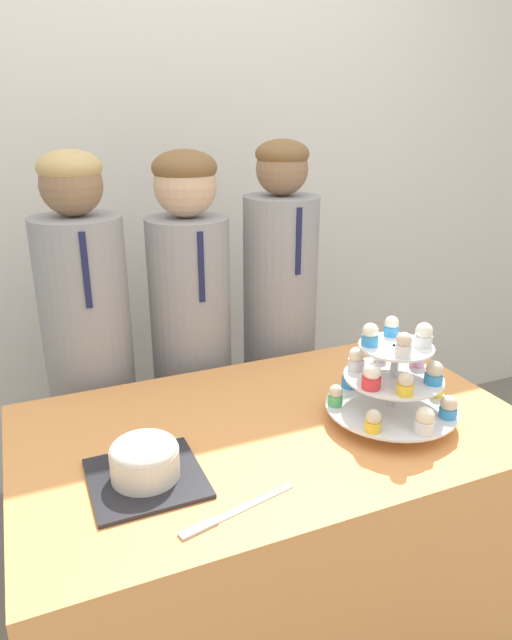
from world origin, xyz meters
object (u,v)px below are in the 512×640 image
object	(u,v)px
student_0	(93,386)
student_2	(279,351)
cake_knife	(220,519)
cupcake_stand	(394,379)
student_1	(193,366)
round_cake	(145,461)

from	to	relation	value
student_0	student_2	bearing A→B (deg)	-0.00
cake_knife	student_2	bearing A→B (deg)	44.66
cupcake_stand	student_0	xyz separation A→B (m)	(-0.67, 0.68, -0.20)
cupcake_stand	student_1	world-z (taller)	student_1
round_cake	cupcake_stand	bearing A→B (deg)	-0.00
cake_knife	student_2	xyz separation A→B (m)	(0.54, 0.87, -0.07)
student_0	student_1	world-z (taller)	student_0
cake_knife	student_1	xyz separation A→B (m)	(0.21, 0.87, -0.07)
cake_knife	student_0	bearing A→B (deg)	85.19
round_cake	cake_knife	xyz separation A→B (m)	(0.11, -0.19, -0.05)
cake_knife	student_1	size ratio (longest dim) A/B	0.19
cupcake_stand	student_0	bearing A→B (deg)	134.62
cupcake_stand	cake_knife	bearing A→B (deg)	-161.01
cake_knife	student_1	world-z (taller)	student_1
cake_knife	student_2	size ratio (longest dim) A/B	0.19
student_2	student_1	bearing A→B (deg)	180.00
round_cake	student_0	world-z (taller)	student_0
round_cake	cake_knife	world-z (taller)	round_cake
student_1	student_0	bearing A→B (deg)	180.00
cake_knife	student_2	world-z (taller)	student_2
student_0	round_cake	bearing A→B (deg)	-88.01
student_2	cupcake_stand	bearing A→B (deg)	-90.07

